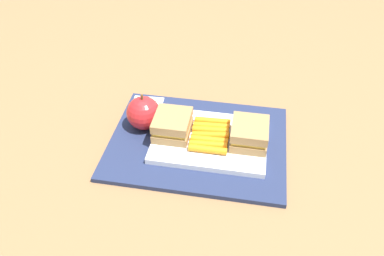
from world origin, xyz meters
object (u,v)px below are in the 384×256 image
carrot_sticks_bundle (210,135)px  paper_napkin (146,106)px  sandwich_half_right (172,125)px  sandwich_half_left (249,134)px  apple (144,113)px  food_tray (210,140)px

carrot_sticks_bundle → paper_napkin: bearing=-30.5°
sandwich_half_right → sandwich_half_left: bearing=180.0°
sandwich_half_right → apple: (0.07, -0.03, 0.00)m
sandwich_half_right → paper_napkin: size_ratio=1.14×
paper_napkin → apple: bearing=102.0°
food_tray → apple: 0.15m
sandwich_half_left → paper_napkin: bearing=-21.6°
carrot_sticks_bundle → paper_napkin: size_ratio=1.46×
apple → food_tray: bearing=169.8°
sandwich_half_left → paper_napkin: (0.24, -0.09, -0.03)m
sandwich_half_left → carrot_sticks_bundle: bearing=-0.1°
apple → carrot_sticks_bundle: bearing=169.9°
carrot_sticks_bundle → paper_napkin: 0.19m
sandwich_half_right → carrot_sticks_bundle: sandwich_half_right is taller
food_tray → sandwich_half_left: (-0.08, 0.00, 0.03)m
paper_napkin → carrot_sticks_bundle: bearing=149.5°
apple → sandwich_half_right: bearing=158.8°
sandwich_half_left → apple: apple is taller
food_tray → carrot_sticks_bundle: (0.00, -0.00, 0.01)m
sandwich_half_left → carrot_sticks_bundle: (0.08, -0.00, -0.02)m
carrot_sticks_bundle → apple: (0.15, -0.03, 0.02)m
apple → paper_napkin: (0.01, -0.07, -0.03)m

